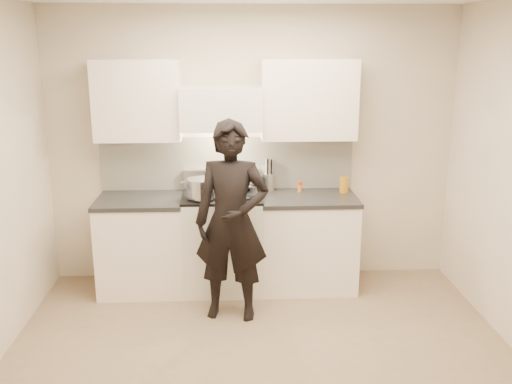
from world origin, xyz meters
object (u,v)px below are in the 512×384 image
counter_right (308,241)px  person (232,222)px  stove (223,241)px  utensil_crock (269,181)px  wok (243,179)px

counter_right → person: (-0.74, -0.61, 0.41)m
stove → person: size_ratio=0.55×
counter_right → utensil_crock: bearing=146.5°
counter_right → utensil_crock: utensil_crock is taller
stove → wok: 0.63m
stove → counter_right: 0.83m
person → stove: bearing=107.0°
counter_right → person: 1.05m
counter_right → person: person is taller
person → wok: bearing=90.5°
wok → stove: bearing=-144.1°
utensil_crock → person: person is taller
person → counter_right: bearing=48.6°
stove → wok: size_ratio=2.15×
wok → counter_right: bearing=-12.9°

